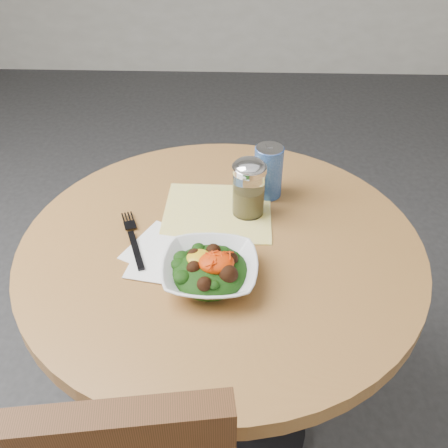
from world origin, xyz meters
The scene contains 8 objects.
ground centered at (0.00, 0.00, 0.00)m, with size 6.00×6.00×0.00m, color #2B2B2D.
table centered at (0.00, 0.00, 0.55)m, with size 0.90×0.90×0.75m.
cloth_napkin centered at (-0.01, 0.11, 0.75)m, with size 0.26×0.23×0.00m, color #DBBA0B.
paper_napkins centered at (-0.12, -0.05, 0.75)m, with size 0.20×0.22×0.00m.
salad_bowl centered at (-0.02, -0.13, 0.78)m, with size 0.20×0.20×0.07m.
fork centered at (-0.20, 0.00, 0.76)m, with size 0.09×0.20×0.00m.
spice_shaker centered at (0.06, 0.11, 0.82)m, with size 0.08×0.08×0.14m.
beverage_can centered at (0.11, 0.19, 0.82)m, with size 0.07×0.07×0.14m.
Camera 1 is at (0.04, -0.86, 1.46)m, focal length 40.00 mm.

